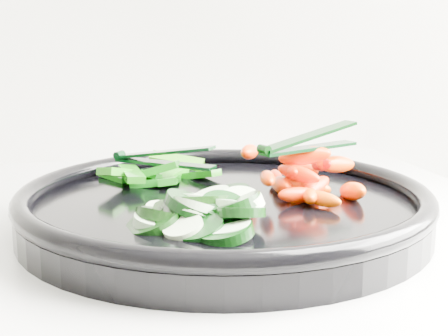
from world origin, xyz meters
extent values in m
cylinder|color=black|center=(0.70, 1.65, 0.94)|extent=(0.39, 0.39, 0.02)
torus|color=black|center=(0.70, 1.65, 0.96)|extent=(0.39, 0.39, 0.02)
cylinder|color=black|center=(0.66, 1.56, 0.96)|extent=(0.05, 0.05, 0.02)
cylinder|color=beige|center=(0.65, 1.56, 0.96)|extent=(0.04, 0.04, 0.02)
cylinder|color=black|center=(0.64, 1.59, 0.96)|extent=(0.06, 0.06, 0.03)
cylinder|color=#B0CEA5|center=(0.64, 1.61, 0.96)|extent=(0.04, 0.04, 0.02)
cylinder|color=black|center=(0.65, 1.59, 0.96)|extent=(0.06, 0.07, 0.03)
cylinder|color=beige|center=(0.64, 1.60, 0.96)|extent=(0.04, 0.04, 0.02)
cylinder|color=black|center=(0.68, 1.55, 0.96)|extent=(0.06, 0.06, 0.02)
cylinder|color=#DAF8C6|center=(0.68, 1.55, 0.96)|extent=(0.05, 0.05, 0.02)
cylinder|color=black|center=(0.65, 1.61, 0.96)|extent=(0.05, 0.05, 0.02)
cylinder|color=beige|center=(0.65, 1.61, 0.96)|extent=(0.05, 0.05, 0.02)
cylinder|color=black|center=(0.65, 1.61, 0.96)|extent=(0.05, 0.05, 0.01)
cylinder|color=#B8D3A9|center=(0.65, 1.59, 0.96)|extent=(0.04, 0.04, 0.01)
cylinder|color=black|center=(0.65, 1.59, 0.96)|extent=(0.05, 0.05, 0.02)
cylinder|color=#C6E7B8|center=(0.63, 1.59, 0.96)|extent=(0.05, 0.05, 0.02)
cylinder|color=black|center=(0.63, 1.59, 0.96)|extent=(0.05, 0.05, 0.03)
cylinder|color=beige|center=(0.65, 1.60, 0.96)|extent=(0.04, 0.04, 0.02)
cylinder|color=black|center=(0.69, 1.58, 0.97)|extent=(0.06, 0.07, 0.03)
cylinder|color=#DEF1C0|center=(0.70, 1.58, 0.97)|extent=(0.05, 0.05, 0.02)
cylinder|color=black|center=(0.67, 1.60, 0.97)|extent=(0.06, 0.06, 0.02)
cylinder|color=beige|center=(0.66, 1.61, 0.97)|extent=(0.04, 0.04, 0.02)
cylinder|color=black|center=(0.66, 1.59, 0.97)|extent=(0.06, 0.06, 0.03)
cylinder|color=beige|center=(0.66, 1.59, 0.97)|extent=(0.05, 0.04, 0.03)
cylinder|color=black|center=(0.68, 1.58, 0.97)|extent=(0.05, 0.05, 0.03)
cylinder|color=#E1F4C3|center=(0.70, 1.59, 0.97)|extent=(0.05, 0.04, 0.03)
cylinder|color=black|center=(0.69, 1.61, 0.97)|extent=(0.05, 0.05, 0.02)
cylinder|color=beige|center=(0.68, 1.61, 0.97)|extent=(0.04, 0.04, 0.02)
cylinder|color=black|center=(0.69, 1.57, 0.97)|extent=(0.04, 0.04, 0.02)
cylinder|color=beige|center=(0.69, 1.59, 0.97)|extent=(0.04, 0.04, 0.02)
ellipsoid|color=#F72000|center=(0.79, 1.65, 0.96)|extent=(0.05, 0.04, 0.03)
ellipsoid|color=red|center=(0.76, 1.63, 0.96)|extent=(0.05, 0.03, 0.02)
ellipsoid|color=#FF4E00|center=(0.78, 1.61, 0.96)|extent=(0.03, 0.04, 0.02)
ellipsoid|color=#E45900|center=(0.77, 1.67, 0.96)|extent=(0.04, 0.05, 0.02)
ellipsoid|color=#FF5A00|center=(0.82, 1.63, 0.96)|extent=(0.02, 0.05, 0.03)
ellipsoid|color=#E93500|center=(0.76, 1.67, 0.96)|extent=(0.02, 0.05, 0.02)
ellipsoid|color=#FF3600|center=(0.77, 1.62, 0.96)|extent=(0.03, 0.04, 0.02)
ellipsoid|color=#E15000|center=(0.78, 1.66, 0.96)|extent=(0.06, 0.03, 0.03)
ellipsoid|color=#F01B00|center=(0.80, 1.73, 0.96)|extent=(0.03, 0.05, 0.02)
ellipsoid|color=#FF2A00|center=(0.76, 1.70, 0.96)|extent=(0.02, 0.04, 0.02)
ellipsoid|color=#E45100|center=(0.74, 1.64, 0.98)|extent=(0.02, 0.05, 0.02)
ellipsoid|color=#EA1100|center=(0.81, 1.69, 0.98)|extent=(0.01, 0.05, 0.02)
ellipsoid|color=#FC3C00|center=(0.77, 1.66, 0.98)|extent=(0.02, 0.04, 0.02)
ellipsoid|color=#F43700|center=(0.77, 1.65, 0.98)|extent=(0.04, 0.05, 0.02)
ellipsoid|color=#F85300|center=(0.82, 1.69, 0.98)|extent=(0.06, 0.04, 0.02)
ellipsoid|color=#FF2600|center=(0.78, 1.66, 0.99)|extent=(0.05, 0.04, 0.03)
ellipsoid|color=#FF3C00|center=(0.73, 1.70, 0.99)|extent=(0.03, 0.05, 0.02)
ellipsoid|color=#E34B00|center=(0.78, 1.67, 0.99)|extent=(0.04, 0.03, 0.02)
cube|color=#106E0A|center=(0.66, 1.73, 0.96)|extent=(0.03, 0.06, 0.02)
cube|color=#11720A|center=(0.65, 1.75, 0.96)|extent=(0.04, 0.06, 0.02)
cube|color=#1A720A|center=(0.69, 1.75, 0.96)|extent=(0.05, 0.05, 0.02)
cube|color=#0A730C|center=(0.64, 1.72, 0.96)|extent=(0.05, 0.03, 0.01)
cube|color=#196E0A|center=(0.65, 1.74, 0.96)|extent=(0.06, 0.06, 0.02)
cube|color=#18710A|center=(0.61, 1.76, 0.96)|extent=(0.04, 0.04, 0.01)
cube|color=#106209|center=(0.62, 1.75, 0.96)|extent=(0.02, 0.06, 0.02)
cube|color=#126109|center=(0.64, 1.73, 0.97)|extent=(0.06, 0.04, 0.03)
cube|color=#096109|center=(0.61, 1.73, 0.97)|extent=(0.05, 0.05, 0.02)
cube|color=#0C690A|center=(0.62, 1.72, 0.97)|extent=(0.02, 0.06, 0.01)
cube|color=#206D0A|center=(0.67, 1.78, 0.97)|extent=(0.06, 0.04, 0.02)
cylinder|color=black|center=(0.73, 1.64, 1.00)|extent=(0.01, 0.01, 0.01)
cube|color=black|center=(0.78, 1.66, 1.00)|extent=(0.11, 0.06, 0.00)
cube|color=black|center=(0.78, 1.66, 1.01)|extent=(0.11, 0.06, 0.02)
cylinder|color=black|center=(0.61, 1.77, 0.98)|extent=(0.01, 0.01, 0.01)
cube|color=black|center=(0.66, 1.74, 0.97)|extent=(0.10, 0.08, 0.00)
cube|color=black|center=(0.66, 1.74, 0.99)|extent=(0.10, 0.08, 0.02)
camera|label=1|loc=(0.58, 1.12, 1.10)|focal=50.00mm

